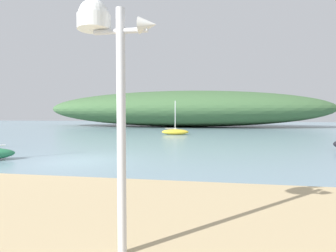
{
  "coord_description": "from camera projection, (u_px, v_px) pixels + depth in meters",
  "views": [
    {
      "loc": [
        5.83,
        -10.99,
        2.1
      ],
      "look_at": [
        3.16,
        4.84,
        1.35
      ],
      "focal_mm": 28.9,
      "sensor_mm": 36.0,
      "label": 1
    }
  ],
  "objects": [
    {
      "name": "ground_plane",
      "position": [
        79.0,
        161.0,
        11.89
      ],
      "size": [
        120.0,
        120.0,
        0.0
      ],
      "primitive_type": "plane",
      "color": "#7A99A8"
    },
    {
      "name": "distant_hill",
      "position": [
        184.0,
        109.0,
        43.37
      ],
      "size": [
        45.27,
        14.41,
        5.68
      ],
      "primitive_type": "ellipsoid",
      "color": "#3D6038",
      "rests_on": "ground"
    },
    {
      "name": "mast_structure",
      "position": [
        106.0,
        52.0,
        3.57
      ],
      "size": [
        1.07,
        0.44,
        3.4
      ],
      "color": "silver",
      "rests_on": "beach_sand"
    },
    {
      "name": "sailboat_near_shore",
      "position": [
        175.0,
        132.0,
        26.68
      ],
      "size": [
        2.75,
        1.28,
        3.34
      ],
      "color": "gold",
      "rests_on": "ground"
    }
  ]
}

